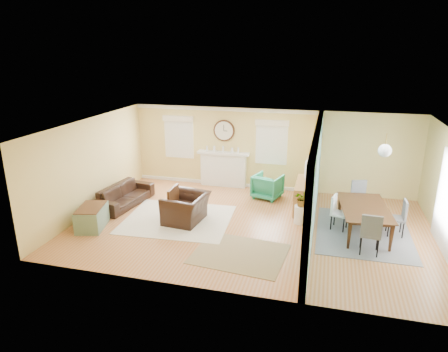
{
  "coord_description": "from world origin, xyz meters",
  "views": [
    {
      "loc": [
        1.72,
        -9.29,
        4.4
      ],
      "look_at": [
        -0.8,
        0.3,
        1.2
      ],
      "focal_mm": 32.0,
      "sensor_mm": 36.0,
      "label": 1
    }
  ],
  "objects": [
    {
      "name": "floor",
      "position": [
        0.0,
        0.0,
        0.0
      ],
      "size": [
        9.0,
        9.0,
        0.0
      ],
      "primitive_type": "plane",
      "color": "#B0612E",
      "rests_on": "ground"
    },
    {
      "name": "wall_back",
      "position": [
        0.0,
        3.0,
        1.3
      ],
      "size": [
        9.0,
        0.02,
        2.6
      ],
      "primitive_type": "cube",
      "color": "#DFC272",
      "rests_on": "ground"
    },
    {
      "name": "wall_front",
      "position": [
        0.0,
        -3.0,
        1.3
      ],
      "size": [
        9.0,
        0.02,
        2.6
      ],
      "primitive_type": "cube",
      "color": "#DFC272",
      "rests_on": "ground"
    },
    {
      "name": "wall_left",
      "position": [
        -4.5,
        0.0,
        1.3
      ],
      "size": [
        0.02,
        6.0,
        2.6
      ],
      "primitive_type": "cube",
      "color": "#DFC272",
      "rests_on": "ground"
    },
    {
      "name": "ceiling",
      "position": [
        0.0,
        0.0,
        2.6
      ],
      "size": [
        9.0,
        6.0,
        0.02
      ],
      "primitive_type": "cube",
      "color": "white",
      "rests_on": "wall_back"
    },
    {
      "name": "partition",
      "position": [
        1.51,
        0.28,
        1.36
      ],
      "size": [
        0.17,
        6.0,
        2.6
      ],
      "color": "#DFC272",
      "rests_on": "ground"
    },
    {
      "name": "fireplace",
      "position": [
        -1.5,
        2.88,
        0.6
      ],
      "size": [
        1.7,
        0.3,
        1.17
      ],
      "color": "white",
      "rests_on": "ground"
    },
    {
      "name": "wall_clock",
      "position": [
        -1.5,
        2.97,
        1.85
      ],
      "size": [
        0.7,
        0.07,
        0.7
      ],
      "color": "#4D2A12",
      "rests_on": "wall_back"
    },
    {
      "name": "window_left",
      "position": [
        -3.05,
        2.95,
        1.66
      ],
      "size": [
        1.05,
        0.13,
        1.42
      ],
      "color": "white",
      "rests_on": "wall_back"
    },
    {
      "name": "window_right",
      "position": [
        0.05,
        2.95,
        1.66
      ],
      "size": [
        1.05,
        0.13,
        1.42
      ],
      "color": "white",
      "rests_on": "wall_back"
    },
    {
      "name": "french_doors",
      "position": [
        4.45,
        0.0,
        1.1
      ],
      "size": [
        0.06,
        1.7,
        2.2
      ],
      "color": "white",
      "rests_on": "ground"
    },
    {
      "name": "pendant",
      "position": [
        3.0,
        0.0,
        2.2
      ],
      "size": [
        0.3,
        0.3,
        0.55
      ],
      "color": "gold",
      "rests_on": "ceiling"
    },
    {
      "name": "rug_cream",
      "position": [
        -1.98,
        -0.1,
        0.01
      ],
      "size": [
        2.92,
        2.57,
        0.01
      ],
      "primitive_type": "cube",
      "rotation": [
        0.0,
        0.0,
        0.06
      ],
      "color": "beige",
      "rests_on": "floor"
    },
    {
      "name": "rug_jute",
      "position": [
        0.04,
        -1.51,
        0.01
      ],
      "size": [
        2.15,
        1.82,
        0.01
      ],
      "primitive_type": "cube",
      "rotation": [
        0.0,
        0.0,
        -0.1
      ],
      "color": "#957A59",
      "rests_on": "floor"
    },
    {
      "name": "rug_grey",
      "position": [
        2.78,
        0.31,
        0.01
      ],
      "size": [
        2.24,
        2.8,
        0.01
      ],
      "primitive_type": "cube",
      "color": "slate",
      "rests_on": "floor"
    },
    {
      "name": "sofa",
      "position": [
        -3.86,
        0.51,
        0.3
      ],
      "size": [
        1.04,
        2.12,
        0.59
      ],
      "primitive_type": "imported",
      "rotation": [
        0.0,
        0.0,
        1.45
      ],
      "color": "black",
      "rests_on": "floor"
    },
    {
      "name": "eames_chair",
      "position": [
        -1.71,
        -0.14,
        0.37
      ],
      "size": [
        1.12,
        1.25,
        0.75
      ],
      "primitive_type": "imported",
      "rotation": [
        0.0,
        0.0,
        -1.67
      ],
      "color": "black",
      "rests_on": "floor"
    },
    {
      "name": "green_chair",
      "position": [
        0.09,
        2.15,
        0.37
      ],
      "size": [
        0.98,
        1.0,
        0.74
      ],
      "primitive_type": "imported",
      "rotation": [
        0.0,
        0.0,
        2.86
      ],
      "color": "#197F68",
      "rests_on": "floor"
    },
    {
      "name": "trunk",
      "position": [
        -3.91,
        -1.12,
        0.28
      ],
      "size": [
        0.83,
        1.1,
        0.57
      ],
      "color": "slate",
      "rests_on": "floor"
    },
    {
      "name": "credenza",
      "position": [
        1.23,
        1.52,
        0.4
      ],
      "size": [
        0.51,
        1.51,
        0.8
      ],
      "color": "#A7753F",
      "rests_on": "floor"
    },
    {
      "name": "tv",
      "position": [
        1.22,
        1.52,
        1.12
      ],
      "size": [
        0.26,
        1.11,
        0.63
      ],
      "primitive_type": "imported",
      "rotation": [
        0.0,
        0.0,
        1.68
      ],
      "color": "black",
      "rests_on": "credenza"
    },
    {
      "name": "garden_stool",
      "position": [
        1.21,
        0.51,
        0.24
      ],
      "size": [
        0.33,
        0.33,
        0.48
      ],
      "primitive_type": "cylinder",
      "color": "white",
      "rests_on": "floor"
    },
    {
      "name": "potted_plant",
      "position": [
        1.21,
        0.51,
        0.7
      ],
      "size": [
        0.41,
        0.45,
        0.43
      ],
      "primitive_type": "imported",
      "rotation": [
        0.0,
        0.0,
        1.35
      ],
      "color": "#337F33",
      "rests_on": "garden_stool"
    },
    {
      "name": "dining_table",
      "position": [
        2.78,
        0.31,
        0.35
      ],
      "size": [
        1.31,
        2.09,
        0.7
      ],
      "primitive_type": "imported",
      "rotation": [
        0.0,
        0.0,
        1.67
      ],
      "color": "#4D2A12",
      "rests_on": "floor"
    },
    {
      "name": "dining_chair_n",
      "position": [
        2.73,
        1.48,
        0.56
      ],
      "size": [
        0.52,
        0.52,
        0.94
      ],
      "color": "slate",
      "rests_on": "floor"
    },
    {
      "name": "dining_chair_s",
      "position": [
        2.82,
        -0.72,
        0.58
      ],
      "size": [
        0.46,
        0.46,
        0.98
      ],
      "color": "slate",
      "rests_on": "floor"
    },
    {
      "name": "dining_chair_w",
      "position": [
        2.18,
        0.39,
        0.51
      ],
      "size": [
        0.48,
        0.48,
        0.88
      ],
      "color": "white",
      "rests_on": "floor"
    },
    {
      "name": "dining_chair_e",
      "position": [
        3.5,
        0.39,
        0.54
      ],
      "size": [
        0.41,
        0.41,
        0.92
      ],
      "color": "slate",
      "rests_on": "floor"
    }
  ]
}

